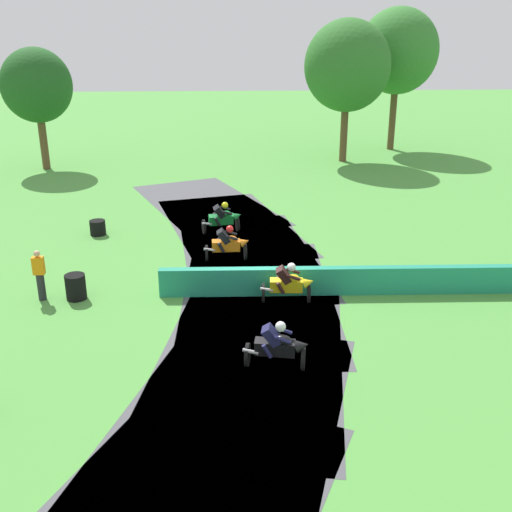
{
  "coord_description": "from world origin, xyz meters",
  "views": [
    {
      "loc": [
        -0.88,
        -17.59,
        8.13
      ],
      "look_at": [
        -0.01,
        1.07,
        0.9
      ],
      "focal_mm": 42.78,
      "sensor_mm": 36.0,
      "label": 1
    }
  ],
  "objects_px": {
    "motorcycle_trailing_orange": "(228,244)",
    "motorcycle_fourth_green": "(223,218)",
    "motorcycle_lead_black": "(278,346)",
    "tire_stack_mid_a": "(76,287)",
    "tire_stack_mid_b": "(98,228)",
    "motorcycle_chase_yellow": "(289,283)",
    "track_marshal": "(40,275)"
  },
  "relations": [
    {
      "from": "motorcycle_lead_black",
      "to": "tire_stack_mid_b",
      "type": "height_order",
      "value": "motorcycle_lead_black"
    },
    {
      "from": "motorcycle_chase_yellow",
      "to": "motorcycle_lead_black",
      "type": "bearing_deg",
      "value": -99.54
    },
    {
      "from": "motorcycle_trailing_orange",
      "to": "tire_stack_mid_b",
      "type": "distance_m",
      "value": 6.15
    },
    {
      "from": "motorcycle_chase_yellow",
      "to": "track_marshal",
      "type": "distance_m",
      "value": 7.66
    },
    {
      "from": "motorcycle_fourth_green",
      "to": "track_marshal",
      "type": "xyz_separation_m",
      "value": [
        -5.6,
        -6.13,
        0.18
      ]
    },
    {
      "from": "motorcycle_fourth_green",
      "to": "motorcycle_lead_black",
      "type": "bearing_deg",
      "value": -82.42
    },
    {
      "from": "motorcycle_lead_black",
      "to": "tire_stack_mid_a",
      "type": "height_order",
      "value": "motorcycle_lead_black"
    },
    {
      "from": "motorcycle_chase_yellow",
      "to": "tire_stack_mid_a",
      "type": "distance_m",
      "value": 6.62
    },
    {
      "from": "tire_stack_mid_a",
      "to": "motorcycle_fourth_green",
      "type": "bearing_deg",
      "value": 53.32
    },
    {
      "from": "motorcycle_trailing_orange",
      "to": "motorcycle_fourth_green",
      "type": "relative_size",
      "value": 0.98
    },
    {
      "from": "tire_stack_mid_a",
      "to": "tire_stack_mid_b",
      "type": "relative_size",
      "value": 1.27
    },
    {
      "from": "track_marshal",
      "to": "motorcycle_lead_black",
      "type": "bearing_deg",
      "value": -32.06
    },
    {
      "from": "motorcycle_trailing_orange",
      "to": "tire_stack_mid_a",
      "type": "height_order",
      "value": "motorcycle_trailing_orange"
    },
    {
      "from": "motorcycle_lead_black",
      "to": "motorcycle_fourth_green",
      "type": "bearing_deg",
      "value": 97.58
    },
    {
      "from": "motorcycle_lead_black",
      "to": "motorcycle_fourth_green",
      "type": "xyz_separation_m",
      "value": [
        -1.4,
        10.52,
        -0.01
      ]
    },
    {
      "from": "tire_stack_mid_a",
      "to": "motorcycle_trailing_orange",
      "type": "bearing_deg",
      "value": 32.15
    },
    {
      "from": "motorcycle_chase_yellow",
      "to": "motorcycle_fourth_green",
      "type": "relative_size",
      "value": 0.99
    },
    {
      "from": "motorcycle_chase_yellow",
      "to": "tire_stack_mid_b",
      "type": "height_order",
      "value": "motorcycle_chase_yellow"
    },
    {
      "from": "motorcycle_fourth_green",
      "to": "tire_stack_mid_a",
      "type": "relative_size",
      "value": 2.14
    },
    {
      "from": "motorcycle_fourth_green",
      "to": "tire_stack_mid_b",
      "type": "height_order",
      "value": "motorcycle_fourth_green"
    },
    {
      "from": "motorcycle_fourth_green",
      "to": "tire_stack_mid_a",
      "type": "xyz_separation_m",
      "value": [
        -4.56,
        -6.12,
        -0.24
      ]
    },
    {
      "from": "motorcycle_lead_black",
      "to": "tire_stack_mid_b",
      "type": "relative_size",
      "value": 2.71
    },
    {
      "from": "tire_stack_mid_a",
      "to": "track_marshal",
      "type": "bearing_deg",
      "value": -179.16
    },
    {
      "from": "motorcycle_chase_yellow",
      "to": "motorcycle_trailing_orange",
      "type": "bearing_deg",
      "value": 116.89
    },
    {
      "from": "motorcycle_chase_yellow",
      "to": "motorcycle_fourth_green",
      "type": "distance_m",
      "value": 7.05
    },
    {
      "from": "tire_stack_mid_a",
      "to": "tire_stack_mid_b",
      "type": "distance_m",
      "value": 6.16
    },
    {
      "from": "tire_stack_mid_a",
      "to": "motorcycle_chase_yellow",
      "type": "bearing_deg",
      "value": -5.45
    },
    {
      "from": "tire_stack_mid_a",
      "to": "tire_stack_mid_b",
      "type": "height_order",
      "value": "tire_stack_mid_a"
    },
    {
      "from": "tire_stack_mid_a",
      "to": "motorcycle_lead_black",
      "type": "bearing_deg",
      "value": -36.47
    },
    {
      "from": "motorcycle_trailing_orange",
      "to": "motorcycle_fourth_green",
      "type": "height_order",
      "value": "motorcycle_trailing_orange"
    },
    {
      "from": "motorcycle_chase_yellow",
      "to": "motorcycle_fourth_green",
      "type": "height_order",
      "value": "motorcycle_chase_yellow"
    },
    {
      "from": "tire_stack_mid_b",
      "to": "motorcycle_chase_yellow",
      "type": "bearing_deg",
      "value": -43.59
    }
  ]
}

